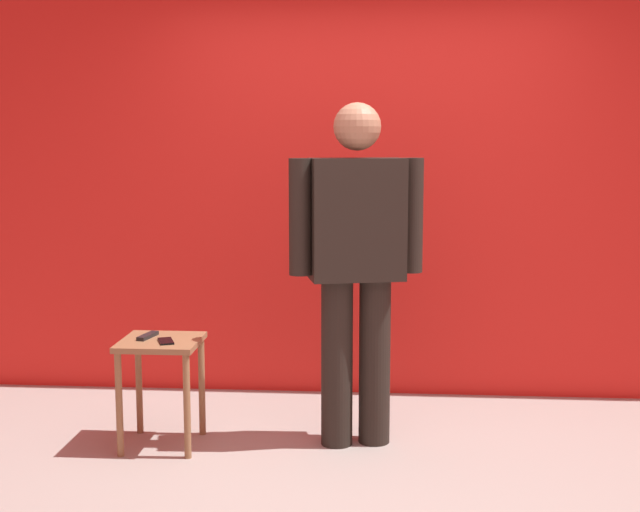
{
  "coord_description": "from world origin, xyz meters",
  "views": [
    {
      "loc": [
        0.08,
        -3.79,
        1.63
      ],
      "look_at": [
        -0.25,
        0.55,
        1.03
      ],
      "focal_mm": 47.44,
      "sensor_mm": 36.0,
      "label": 1
    }
  ],
  "objects_px": {
    "standing_person": "(356,257)",
    "tv_remote": "(148,336)",
    "side_table": "(161,361)",
    "cell_phone": "(166,341)"
  },
  "relations": [
    {
      "from": "standing_person",
      "to": "side_table",
      "type": "distance_m",
      "value": 1.18
    },
    {
      "from": "cell_phone",
      "to": "tv_remote",
      "type": "relative_size",
      "value": 0.85
    },
    {
      "from": "cell_phone",
      "to": "tv_remote",
      "type": "distance_m",
      "value": 0.15
    },
    {
      "from": "standing_person",
      "to": "side_table",
      "type": "height_order",
      "value": "standing_person"
    },
    {
      "from": "tv_remote",
      "to": "standing_person",
      "type": "bearing_deg",
      "value": 16.61
    },
    {
      "from": "side_table",
      "to": "standing_person",
      "type": "bearing_deg",
      "value": 6.11
    },
    {
      "from": "standing_person",
      "to": "tv_remote",
      "type": "distance_m",
      "value": 1.19
    },
    {
      "from": "tv_remote",
      "to": "side_table",
      "type": "bearing_deg",
      "value": -11.02
    },
    {
      "from": "cell_phone",
      "to": "tv_remote",
      "type": "xyz_separation_m",
      "value": [
        -0.12,
        0.09,
        0.01
      ]
    },
    {
      "from": "standing_person",
      "to": "cell_phone",
      "type": "xyz_separation_m",
      "value": [
        -0.99,
        -0.16,
        -0.43
      ]
    }
  ]
}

